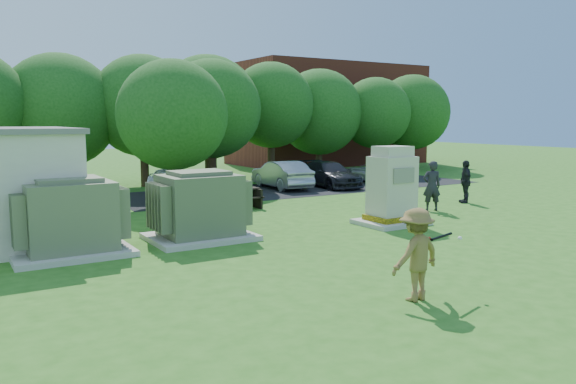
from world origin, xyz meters
TOP-DOWN VIEW (x-y plane):
  - ground at (0.00, 0.00)m, footprint 120.00×120.00m
  - brick_building at (18.00, 27.00)m, footprint 15.00×8.00m
  - parking_strip at (7.00, 13.50)m, footprint 20.00×6.00m
  - transformer_left at (-6.50, 4.50)m, footprint 3.00×2.40m
  - transformer_right at (-2.80, 4.50)m, footprint 3.00×2.40m
  - generator_cabinet at (3.76, 3.32)m, footprint 2.21×1.81m
  - picnic_table at (0.72, 9.24)m, footprint 1.93×1.45m
  - batter at (-1.42, -3.12)m, footprint 1.25×0.79m
  - person_by_generator at (7.06, 4.66)m, footprint 0.86×0.75m
  - person_at_picnic at (-0.65, 8.46)m, footprint 0.86×0.71m
  - person_walking_right at (9.91, 5.45)m, footprint 0.95×1.16m
  - car_white at (-0.31, 13.53)m, footprint 1.91×4.21m
  - car_silver_a at (5.82, 14.05)m, footprint 1.84×4.51m
  - car_dark at (8.36, 13.34)m, footprint 2.20×4.76m
  - car_silver_b at (11.95, 13.72)m, footprint 2.42×4.41m
  - batting_equipment at (-0.74, -3.14)m, footprint 1.16×0.29m
  - tree_row at (1.75, 18.50)m, footprint 41.30×13.30m

SIDE VIEW (x-z plane):
  - ground at x=0.00m, z-range 0.00..0.00m
  - parking_strip at x=7.00m, z-range 0.00..0.01m
  - picnic_table at x=0.72m, z-range 0.10..0.93m
  - car_silver_b at x=11.95m, z-range 0.00..1.17m
  - car_dark at x=8.36m, z-range 0.00..1.35m
  - car_white at x=-0.31m, z-range 0.00..1.40m
  - car_silver_a at x=5.82m, z-range 0.00..1.46m
  - person_at_picnic at x=-0.65m, z-range 0.00..1.60m
  - person_walking_right at x=9.91m, z-range 0.00..1.85m
  - batter at x=-1.42m, z-range 0.00..1.86m
  - transformer_left at x=-6.50m, z-range -0.07..2.00m
  - transformer_right at x=-2.80m, z-range -0.07..2.00m
  - person_by_generator at x=7.06m, z-range 0.00..1.98m
  - generator_cabinet at x=3.76m, z-range -0.17..2.52m
  - batting_equipment at x=-0.74m, z-range 1.11..1.29m
  - brick_building at x=18.00m, z-range 0.00..8.00m
  - tree_row at x=1.75m, z-range 0.50..7.80m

